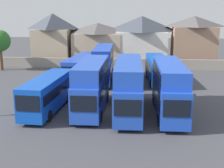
# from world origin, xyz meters

# --- Properties ---
(ground) EXTENTS (140.00, 140.00, 0.00)m
(ground) POSITION_xyz_m (0.00, 18.00, 0.00)
(ground) COLOR #424247
(depot_boundary_wall) EXTENTS (56.00, 0.50, 1.80)m
(depot_boundary_wall) POSITION_xyz_m (0.00, 23.60, 0.90)
(depot_boundary_wall) COLOR gray
(depot_boundary_wall) RESTS_ON ground
(bus_1) EXTENTS (3.01, 10.28, 3.45)m
(bus_1) POSITION_xyz_m (-6.24, -0.21, 1.97)
(bus_1) COLOR blue
(bus_1) RESTS_ON ground
(bus_2) EXTENTS (2.74, 10.22, 5.06)m
(bus_2) POSITION_xyz_m (-1.79, 0.18, 2.84)
(bus_2) COLOR blue
(bus_2) RESTS_ON ground
(bus_3) EXTENTS (2.86, 11.71, 5.13)m
(bus_3) POSITION_xyz_m (1.90, 0.12, 2.88)
(bus_3) COLOR blue
(bus_3) RESTS_ON ground
(bus_4) EXTENTS (2.78, 10.93, 5.08)m
(bus_4) POSITION_xyz_m (5.87, -0.22, 2.86)
(bus_4) COLOR blue
(bus_4) RESTS_ON ground
(bus_5) EXTENTS (3.32, 10.84, 3.55)m
(bus_5) POSITION_xyz_m (-5.48, 13.58, 2.02)
(bus_5) COLOR blue
(bus_5) RESTS_ON ground
(bus_6) EXTENTS (2.92, 11.20, 4.96)m
(bus_6) POSITION_xyz_m (-2.17, 13.79, 2.79)
(bus_6) COLOR blue
(bus_6) RESTS_ON ground
(bus_7) EXTENTS (2.66, 10.52, 3.36)m
(bus_7) POSITION_xyz_m (1.66, 13.54, 1.92)
(bus_7) COLOR blue
(bus_7) RESTS_ON ground
(bus_8) EXTENTS (3.15, 10.68, 3.55)m
(bus_8) POSITION_xyz_m (5.54, 13.62, 2.02)
(bus_8) COLOR blue
(bus_8) RESTS_ON ground
(house_terrace_left) EXTENTS (7.43, 7.25, 9.52)m
(house_terrace_left) POSITION_xyz_m (-13.94, 29.77, 4.86)
(house_terrace_left) COLOR tan
(house_terrace_left) RESTS_ON ground
(house_terrace_centre) EXTENTS (9.71, 7.10, 7.72)m
(house_terrace_centre) POSITION_xyz_m (-5.15, 30.05, 3.93)
(house_terrace_centre) COLOR tan
(house_terrace_centre) RESTS_ON ground
(house_terrace_right) EXTENTS (9.98, 7.16, 9.04)m
(house_terrace_right) POSITION_xyz_m (3.39, 30.20, 4.62)
(house_terrace_right) COLOR silver
(house_terrace_right) RESTS_ON ground
(house_terrace_far_right) EXTENTS (8.30, 6.47, 9.08)m
(house_terrace_far_right) POSITION_xyz_m (13.18, 29.84, 4.62)
(house_terrace_far_right) COLOR #9E7A60
(house_terrace_far_right) RESTS_ON ground
(tree_left_of_lot) EXTENTS (3.69, 3.69, 6.89)m
(tree_left_of_lot) POSITION_xyz_m (-20.67, 20.60, 4.97)
(tree_left_of_lot) COLOR brown
(tree_left_of_lot) RESTS_ON ground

